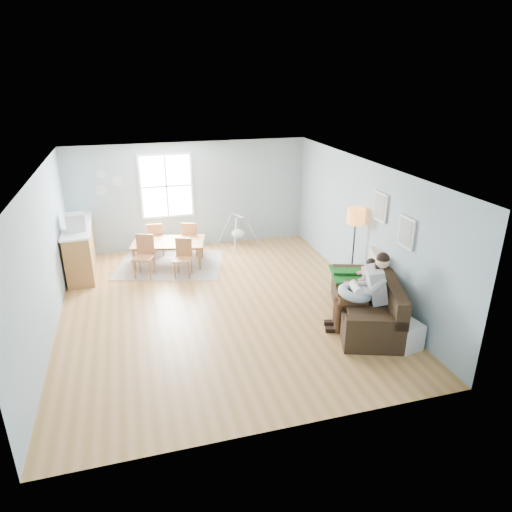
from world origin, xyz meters
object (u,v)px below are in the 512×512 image
object	(u,v)px
floor_lamp	(356,223)
baby_swing	(238,233)
father	(366,289)
storage_cube	(408,336)
chair_se	(183,255)
chair_nw	(156,237)
monitor	(75,222)
dining_table	(169,253)
toddler	(364,277)
chair_sw	(144,253)
sofa	(368,304)
counter	(80,248)
chair_ne	(190,237)

from	to	relation	value
floor_lamp	baby_swing	distance (m)	3.71
father	storage_cube	size ratio (longest dim) A/B	3.19
chair_se	chair_nw	distance (m)	1.48
father	monitor	xyz separation A→B (m)	(-4.94, 3.67, 0.52)
baby_swing	floor_lamp	bearing A→B (deg)	-61.85
father	dining_table	xyz separation A→B (m)	(-3.01, 3.90, -0.50)
floor_lamp	storage_cube	distance (m)	2.60
toddler	storage_cube	world-z (taller)	toddler
chair_sw	chair_se	bearing A→B (deg)	-16.63
sofa	monitor	distance (m)	6.28
toddler	dining_table	bearing A→B (deg)	133.57
dining_table	counter	world-z (taller)	counter
father	baby_swing	size ratio (longest dim) A/B	1.36
monitor	baby_swing	distance (m)	4.03
floor_lamp	monitor	distance (m)	5.88
toddler	monitor	world-z (taller)	monitor
floor_lamp	dining_table	xyz separation A→B (m)	(-3.54, 2.38, -1.18)
chair_sw	chair_nw	xyz separation A→B (m)	(0.33, 1.15, -0.06)
sofa	father	size ratio (longest dim) A/B	1.69
floor_lamp	dining_table	bearing A→B (deg)	146.10
chair_nw	baby_swing	world-z (taller)	baby_swing
floor_lamp	counter	distance (m)	6.12
toddler	baby_swing	distance (m)	4.40
chair_se	monitor	world-z (taller)	monitor
sofa	counter	distance (m)	6.45
chair_sw	monitor	bearing A→B (deg)	170.89
floor_lamp	monitor	size ratio (longest dim) A/B	4.17
monitor	storage_cube	bearing A→B (deg)	-39.49
storage_cube	counter	xyz separation A→B (m)	(-5.39, 4.80, 0.34)
father	dining_table	distance (m)	4.95
floor_lamp	monitor	world-z (taller)	floor_lamp
baby_swing	chair_nw	bearing A→B (deg)	-178.50
counter	monitor	xyz separation A→B (m)	(0.03, -0.38, 0.74)
storage_cube	chair_sw	size ratio (longest dim) A/B	0.49
monitor	chair_ne	bearing A→B (deg)	15.32
chair_se	chair_nw	xyz separation A→B (m)	(-0.50, 1.39, -0.00)
father	dining_table	size ratio (longest dim) A/B	0.89
floor_lamp	chair_ne	distance (m)	4.21
counter	monitor	bearing A→B (deg)	-86.00
father	chair_se	distance (m)	4.23
storage_cube	dining_table	world-z (taller)	dining_table
sofa	counter	bearing A→B (deg)	143.99
floor_lamp	chair_nw	distance (m)	4.97
toddler	chair_sw	xyz separation A→B (m)	(-3.81, 2.96, -0.24)
counter	baby_swing	distance (m)	3.88
sofa	father	distance (m)	0.59
floor_lamp	dining_table	world-z (taller)	floor_lamp
toddler	chair_sw	size ratio (longest dim) A/B	0.96
storage_cube	baby_swing	xyz separation A→B (m)	(-1.56, 5.40, 0.16)
chair_sw	chair_ne	world-z (taller)	chair_sw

